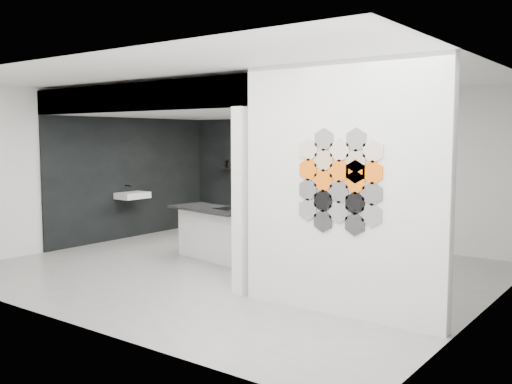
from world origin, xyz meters
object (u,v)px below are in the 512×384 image
(stockpot, at_px, (230,164))
(utensil_cup, at_px, (258,167))
(kettle, at_px, (319,167))
(kitchen_island, at_px, (216,232))
(wall_basin, at_px, (133,195))
(glass_vase, at_px, (340,169))
(glass_bowl, at_px, (340,170))
(partition_panel, at_px, (341,190))
(bottle_dark, at_px, (262,165))

(stockpot, bearing_deg, utensil_cup, 0.00)
(kettle, bearing_deg, kitchen_island, -109.86)
(wall_basin, bearing_deg, glass_vase, 31.35)
(glass_bowl, bearing_deg, stockpot, 180.00)
(partition_panel, relative_size, utensil_cup, 29.05)
(kitchen_island, relative_size, utensil_cup, 17.46)
(partition_panel, xyz_separation_m, wall_basin, (-5.46, 1.80, -0.55))
(kettle, bearing_deg, partition_panel, -65.64)
(kettle, height_order, bottle_dark, bottle_dark)
(glass_vase, bearing_deg, kettle, 180.00)
(partition_panel, height_order, utensil_cup, partition_panel)
(utensil_cup, bearing_deg, kitchen_island, -68.49)
(stockpot, distance_m, glass_bowl, 2.64)
(utensil_cup, bearing_deg, glass_bowl, 0.00)
(stockpot, relative_size, glass_vase, 1.53)
(partition_panel, xyz_separation_m, glass_vase, (-2.08, 3.87, -0.02))
(stockpot, height_order, glass_bowl, stockpot)
(partition_panel, bearing_deg, kitchen_island, 154.95)
(kitchen_island, bearing_deg, glass_vase, 79.76)
(wall_basin, height_order, utensil_cup, utensil_cup)
(partition_panel, height_order, glass_bowl, partition_panel)
(kettle, distance_m, bottle_dark, 1.33)
(bottle_dark, bearing_deg, kitchen_island, -70.88)
(kitchen_island, height_order, bottle_dark, bottle_dark)
(kettle, distance_m, glass_vase, 0.46)
(partition_panel, distance_m, glass_bowl, 4.39)
(partition_panel, xyz_separation_m, bottle_dark, (-3.86, 3.87, 0.00))
(partition_panel, relative_size, kettle, 14.35)
(partition_panel, xyz_separation_m, kitchen_island, (-3.01, 1.41, -0.97))
(utensil_cup, bearing_deg, bottle_dark, 0.00)
(kitchen_island, bearing_deg, kettle, 89.75)
(stockpot, height_order, kettle, kettle)
(glass_bowl, relative_size, bottle_dark, 0.82)
(glass_vase, bearing_deg, stockpot, 180.00)
(kitchen_island, height_order, utensil_cup, utensil_cup)
(kettle, bearing_deg, bottle_dark, 171.06)
(glass_vase, height_order, bottle_dark, bottle_dark)
(glass_bowl, xyz_separation_m, utensil_cup, (-1.91, 0.00, -0.00))
(bottle_dark, bearing_deg, stockpot, 180.00)
(wall_basin, height_order, bottle_dark, bottle_dark)
(stockpot, bearing_deg, bottle_dark, 0.00)
(wall_basin, xyz_separation_m, kettle, (2.93, 2.07, 0.55))
(utensil_cup, bearing_deg, kettle, 0.00)
(bottle_dark, xyz_separation_m, utensil_cup, (-0.12, 0.00, -0.04))
(wall_basin, xyz_separation_m, bottle_dark, (1.60, 2.07, 0.55))
(partition_panel, bearing_deg, utensil_cup, 135.85)
(partition_panel, xyz_separation_m, kettle, (-2.54, 3.87, 0.00))
(wall_basin, bearing_deg, partition_panel, -18.23)
(wall_basin, distance_m, glass_vase, 4.00)
(stockpot, height_order, utensil_cup, stockpot)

